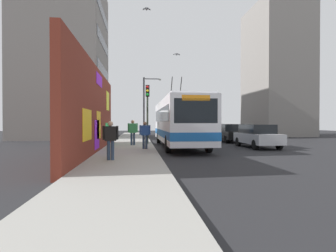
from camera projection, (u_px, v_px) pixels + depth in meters
name	position (u px, v px, depth m)	size (l,w,h in m)	color
ground_plane	(153.00, 147.00, 19.08)	(80.00, 80.00, 0.00)	#232326
sidewalk_slab	(130.00, 146.00, 18.91)	(48.00, 3.20, 0.15)	#9E9B93
graffiti_wall	(95.00, 111.00, 14.81)	(14.16, 0.32, 4.67)	maroon
building_far_left	(65.00, 60.00, 30.86)	(10.91, 8.38, 17.58)	gray
building_far_right	(276.00, 71.00, 36.17)	(8.77, 6.29, 16.97)	gray
city_bus	(179.00, 121.00, 19.15)	(11.38, 2.62, 5.08)	silver
parked_car_silver	(257.00, 135.00, 18.64)	(4.38, 1.80, 1.58)	#B7B7BC
parked_car_black	(229.00, 132.00, 24.35)	(4.90, 1.85, 1.58)	black
parked_car_red	(213.00, 131.00, 29.55)	(4.63, 1.91, 1.58)	#B21E19
parked_car_dark_gray	(202.00, 129.00, 35.05)	(4.77, 1.77, 1.58)	#38383D
pedestrian_at_curb	(145.00, 133.00, 16.35)	(0.22, 0.66, 1.61)	#2D3F59
pedestrian_near_wall	(110.00, 137.00, 11.42)	(0.22, 0.66, 1.62)	#2D3F59
pedestrian_midblock	(133.00, 130.00, 18.92)	(0.23, 0.69, 1.73)	#2D3F59
traffic_light	(147.00, 104.00, 20.30)	(0.49, 0.28, 4.35)	#2D382D
street_lamp	(146.00, 103.00, 28.67)	(0.44, 1.91, 6.28)	#4C4C51
flying_pigeons	(158.00, 22.00, 18.54)	(7.08, 3.23, 2.65)	slate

